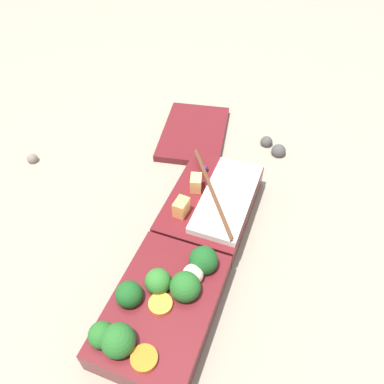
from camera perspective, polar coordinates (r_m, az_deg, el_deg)
The scene contains 7 objects.
ground_plane at distance 0.62m, azimuth -0.33°, elevation -10.10°, with size 3.00×3.00×0.00m, color gray.
bento_tray_vegetable at distance 0.54m, azimuth -4.31°, elevation -17.02°, with size 0.21×0.14×0.08m.
bento_tray_rice at distance 0.66m, azimuth 3.06°, elevation -1.71°, with size 0.21×0.14×0.07m.
bento_lid at distance 0.85m, azimuth 0.30°, elevation 8.99°, with size 0.20×0.14×0.01m, color maroon.
pebble_0 at distance 0.85m, azimuth -23.11°, elevation 4.65°, with size 0.02×0.02×0.02m, color #7A6B5B.
pebble_1 at distance 0.84m, azimuth 11.27°, elevation 7.47°, with size 0.03×0.03×0.03m, color #474442.
pebble_3 at distance 0.82m, azimuth 13.04°, elevation 6.06°, with size 0.03×0.03×0.03m, color #474442.
Camera 1 is at (-0.32, -0.13, 0.51)m, focal length 35.00 mm.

